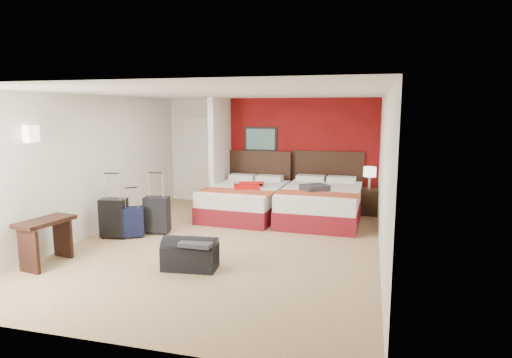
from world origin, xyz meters
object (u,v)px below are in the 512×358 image
(bed_left, at_px, (246,201))
(suitcase_black, at_px, (114,219))
(suitcase_charcoal, at_px, (157,216))
(suitcase_navy, at_px, (133,223))
(nightstand, at_px, (368,201))
(table_lamp, at_px, (369,178))
(red_suitcase_open, at_px, (249,185))
(desk, at_px, (47,242))
(bed_right, at_px, (321,204))
(duffel_bag, at_px, (190,256))

(bed_left, bearing_deg, suitcase_black, -126.56)
(suitcase_charcoal, bearing_deg, suitcase_navy, -138.59)
(bed_left, bearing_deg, nightstand, 20.82)
(table_lamp, relative_size, suitcase_navy, 0.91)
(red_suitcase_open, relative_size, desk, 0.88)
(bed_left, relative_size, bed_right, 0.96)
(bed_left, bearing_deg, table_lamp, 20.82)
(bed_right, bearing_deg, duffel_bag, -112.97)
(suitcase_black, xyz_separation_m, suitcase_charcoal, (0.61, 0.44, -0.01))
(red_suitcase_open, xyz_separation_m, table_lamp, (2.43, 0.89, 0.12))
(red_suitcase_open, distance_m, table_lamp, 2.59)
(bed_left, xyz_separation_m, suitcase_charcoal, (-1.19, -1.70, 0.01))
(bed_right, distance_m, suitcase_charcoal, 3.28)
(nightstand, bearing_deg, suitcase_charcoal, -144.38)
(nightstand, xyz_separation_m, suitcase_charcoal, (-3.71, -2.48, 0.04))
(red_suitcase_open, distance_m, nightstand, 2.61)
(red_suitcase_open, distance_m, duffel_bag, 3.14)
(bed_left, distance_m, bed_right, 1.59)
(nightstand, distance_m, table_lamp, 0.52)
(red_suitcase_open, height_order, suitcase_navy, red_suitcase_open)
(suitcase_navy, distance_m, duffel_bag, 1.97)
(suitcase_black, bearing_deg, nightstand, 24.78)
(bed_right, height_order, suitcase_black, suitcase_black)
(desk, bearing_deg, red_suitcase_open, 68.53)
(bed_right, height_order, table_lamp, table_lamp)
(red_suitcase_open, xyz_separation_m, desk, (-2.08, -3.47, -0.34))
(nightstand, relative_size, suitcase_navy, 1.09)
(bed_right, bearing_deg, nightstand, 40.29)
(bed_left, distance_m, red_suitcase_open, 0.39)
(bed_left, distance_m, suitcase_black, 2.79)
(bed_right, height_order, red_suitcase_open, red_suitcase_open)
(bed_left, xyz_separation_m, desk, (-1.98, -3.57, 0.02))
(red_suitcase_open, xyz_separation_m, suitcase_charcoal, (-1.29, -1.60, -0.35))
(nightstand, bearing_deg, bed_left, -160.85)
(suitcase_charcoal, relative_size, desk, 0.80)
(suitcase_charcoal, relative_size, duffel_bag, 0.85)
(bed_left, height_order, suitcase_black, suitcase_black)
(bed_right, xyz_separation_m, suitcase_black, (-3.39, -2.17, 0.00))
(nightstand, xyz_separation_m, table_lamp, (0.00, 0.00, 0.52))
(table_lamp, xyz_separation_m, suitcase_navy, (-4.01, -2.83, -0.54))
(desk, bearing_deg, suitcase_black, 92.18)
(duffel_bag, bearing_deg, bed_left, 85.73)
(bed_right, relative_size, suitcase_charcoal, 3.42)
(suitcase_black, relative_size, suitcase_navy, 1.30)
(nightstand, bearing_deg, duffel_bag, -119.34)
(suitcase_black, bearing_deg, bed_right, 23.39)
(table_lamp, bearing_deg, nightstand, 0.00)
(red_suitcase_open, relative_size, table_lamp, 1.51)
(bed_left, bearing_deg, duffel_bag, -84.49)
(bed_right, relative_size, nightstand, 3.91)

